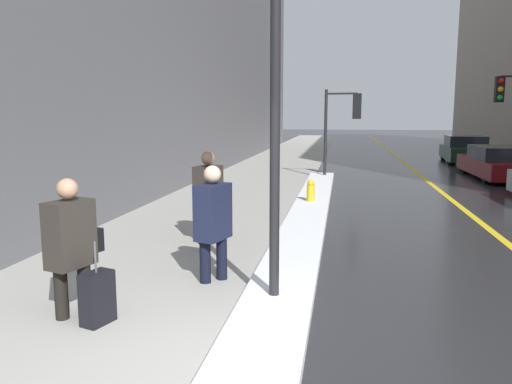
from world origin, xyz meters
TOP-DOWN VIEW (x-y plane):
  - ground_plane at (0.00, 0.00)m, footprint 160.00×160.00m
  - sidewalk_slab at (-2.00, 15.00)m, footprint 4.00×80.00m
  - road_centre_stripe at (4.00, 15.00)m, footprint 0.16×80.00m
  - snow_bank_curb at (0.26, 6.79)m, footprint 0.87×16.55m
  - building_facade_left at (-7.00, 20.00)m, footprint 6.00×36.00m
  - lamp_post at (0.21, 1.74)m, footprint 0.28×0.28m
  - traffic_light_near at (1.09, 14.36)m, footprint 1.31×0.33m
  - traffic_light_far at (6.82, 15.07)m, footprint 1.31×0.32m
  - pedestrian_with_shoulder_bag at (-2.01, 1.01)m, footprint 0.45×0.76m
  - pedestrian_in_glasses at (-0.74, 2.48)m, footprint 0.46×0.60m
  - pedestrian_trailing at (-1.37, 4.55)m, footprint 0.47×0.61m
  - parked_car_maroon at (6.67, 15.47)m, footprint 1.87×4.91m
  - parked_car_dark_green at (6.94, 22.00)m, footprint 2.14×4.54m
  - rolling_suitcase at (-1.64, 0.86)m, footprint 0.32×0.41m
  - fire_hydrant at (0.22, 8.55)m, footprint 0.20×0.20m

SIDE VIEW (x-z plane):
  - ground_plane at x=0.00m, z-range 0.00..0.00m
  - road_centre_stripe at x=4.00m, z-range 0.00..0.00m
  - sidewalk_slab at x=-2.00m, z-range 0.00..0.01m
  - snow_bank_curb at x=0.26m, z-range 0.00..0.14m
  - rolling_suitcase at x=-1.64m, z-range -0.17..0.78m
  - fire_hydrant at x=0.22m, z-range 0.00..0.70m
  - parked_car_maroon at x=6.67m, z-range -0.03..1.17m
  - parked_car_dark_green at x=6.94m, z-range -0.03..1.29m
  - pedestrian_with_shoulder_bag at x=-2.01m, z-range 0.09..1.70m
  - pedestrian_in_glasses at x=-0.74m, z-range 0.09..1.73m
  - pedestrian_trailing at x=-1.37m, z-range 0.09..1.77m
  - traffic_light_near at x=1.09m, z-range 0.70..3.94m
  - lamp_post at x=0.21m, z-range 0.47..4.78m
  - traffic_light_far at x=6.82m, z-range 0.85..4.66m
  - building_facade_left at x=-7.00m, z-range 0.00..15.15m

